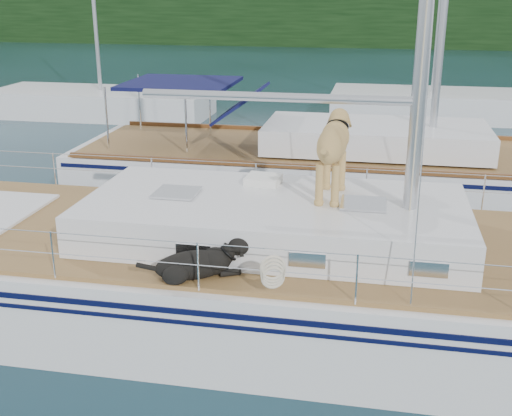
# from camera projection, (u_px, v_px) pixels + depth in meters

# --- Properties ---
(ground) EXTENTS (120.00, 120.00, 0.00)m
(ground) POSITION_uv_depth(u_px,v_px,m) (220.00, 312.00, 9.50)
(ground) COLOR black
(ground) RESTS_ON ground
(tree_line) EXTENTS (90.00, 3.00, 6.00)m
(tree_line) POSITION_uv_depth(u_px,v_px,m) (358.00, 7.00, 50.27)
(tree_line) COLOR black
(tree_line) RESTS_ON ground
(shore_bank) EXTENTS (92.00, 1.00, 1.20)m
(shore_bank) POSITION_uv_depth(u_px,v_px,m) (357.00, 38.00, 52.17)
(shore_bank) COLOR #595147
(shore_bank) RESTS_ON ground
(main_sailboat) EXTENTS (12.00, 3.83, 14.01)m
(main_sailboat) POSITION_uv_depth(u_px,v_px,m) (227.00, 270.00, 9.26)
(main_sailboat) COLOR silver
(main_sailboat) RESTS_ON ground
(neighbor_sailboat) EXTENTS (11.00, 3.50, 13.30)m
(neighbor_sailboat) POSITION_uv_depth(u_px,v_px,m) (324.00, 171.00, 14.49)
(neighbor_sailboat) COLOR silver
(neighbor_sailboat) RESTS_ON ground
(bg_boat_west) EXTENTS (8.00, 3.00, 11.65)m
(bg_boat_west) POSITION_uv_depth(u_px,v_px,m) (102.00, 104.00, 23.78)
(bg_boat_west) COLOR silver
(bg_boat_west) RESTS_ON ground
(bg_boat_center) EXTENTS (7.20, 3.00, 11.65)m
(bg_boat_center) POSITION_uv_depth(u_px,v_px,m) (431.00, 105.00, 23.48)
(bg_boat_center) COLOR silver
(bg_boat_center) RESTS_ON ground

